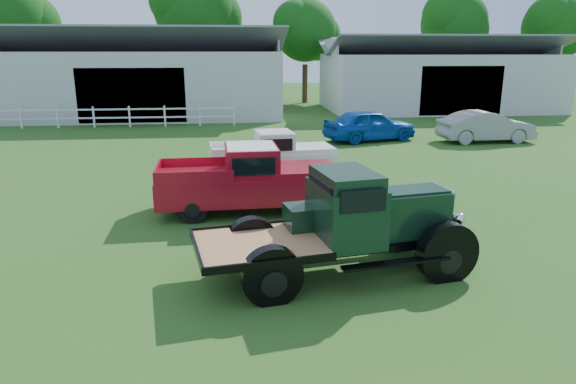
{
  "coord_description": "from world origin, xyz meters",
  "views": [
    {
      "loc": [
        -1.04,
        -10.44,
        4.3
      ],
      "look_at": [
        0.2,
        1.2,
        1.05
      ],
      "focal_mm": 32.0,
      "sensor_mm": 36.0,
      "label": 1
    }
  ],
  "objects_px": {
    "white_pickup": "(272,156)",
    "misc_car_grey": "(486,127)",
    "vintage_flatbed": "(340,224)",
    "red_pickup": "(248,178)",
    "misc_car_blue": "(370,125)"
  },
  "relations": [
    {
      "from": "white_pickup",
      "to": "misc_car_grey",
      "type": "distance_m",
      "value": 12.44
    },
    {
      "from": "vintage_flatbed",
      "to": "misc_car_blue",
      "type": "xyz_separation_m",
      "value": [
        4.6,
        15.14,
        -0.28
      ]
    },
    {
      "from": "red_pickup",
      "to": "white_pickup",
      "type": "distance_m",
      "value": 3.8
    },
    {
      "from": "misc_car_grey",
      "to": "vintage_flatbed",
      "type": "bearing_deg",
      "value": 142.73
    },
    {
      "from": "red_pickup",
      "to": "vintage_flatbed",
      "type": "bearing_deg",
      "value": -71.22
    },
    {
      "from": "misc_car_blue",
      "to": "red_pickup",
      "type": "bearing_deg",
      "value": 134.62
    },
    {
      "from": "white_pickup",
      "to": "misc_car_blue",
      "type": "xyz_separation_m",
      "value": [
        5.32,
        7.14,
        -0.03
      ]
    },
    {
      "from": "vintage_flatbed",
      "to": "misc_car_blue",
      "type": "relative_size",
      "value": 1.17
    },
    {
      "from": "white_pickup",
      "to": "misc_car_blue",
      "type": "relative_size",
      "value": 0.97
    },
    {
      "from": "misc_car_blue",
      "to": "misc_car_grey",
      "type": "bearing_deg",
      "value": -115.1
    },
    {
      "from": "vintage_flatbed",
      "to": "red_pickup",
      "type": "xyz_separation_m",
      "value": [
        -1.65,
        4.33,
        -0.12
      ]
    },
    {
      "from": "vintage_flatbed",
      "to": "misc_car_grey",
      "type": "distance_m",
      "value": 17.41
    },
    {
      "from": "white_pickup",
      "to": "misc_car_blue",
      "type": "distance_m",
      "value": 8.9
    },
    {
      "from": "vintage_flatbed",
      "to": "white_pickup",
      "type": "height_order",
      "value": "vintage_flatbed"
    },
    {
      "from": "red_pickup",
      "to": "misc_car_grey",
      "type": "relative_size",
      "value": 1.13
    }
  ]
}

